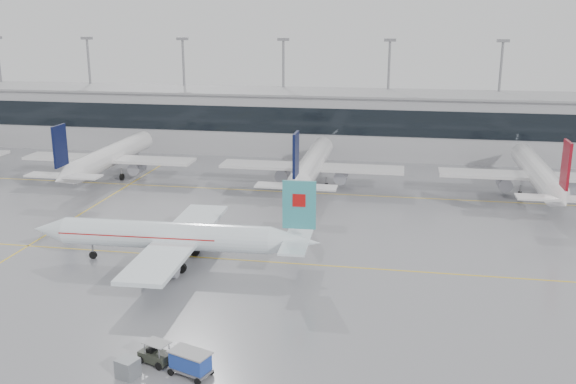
% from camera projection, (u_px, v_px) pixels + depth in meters
% --- Properties ---
extents(ground, '(320.00, 320.00, 0.00)m').
position_uv_depth(ground, '(269.00, 262.00, 72.84)').
color(ground, gray).
rests_on(ground, ground).
extents(taxi_line_main, '(120.00, 0.25, 0.01)m').
position_uv_depth(taxi_line_main, '(269.00, 262.00, 72.84)').
color(taxi_line_main, yellow).
rests_on(taxi_line_main, ground).
extents(taxi_line_north, '(120.00, 0.25, 0.01)m').
position_uv_depth(taxi_line_north, '(308.00, 193.00, 101.31)').
color(taxi_line_north, yellow).
rests_on(taxi_line_north, ground).
extents(taxi_line_cross, '(0.25, 60.00, 0.01)m').
position_uv_depth(taxi_line_cross, '(87.00, 210.00, 92.16)').
color(taxi_line_cross, yellow).
rests_on(taxi_line_cross, ground).
extents(terminal, '(180.00, 15.00, 12.00)m').
position_uv_depth(terminal, '(331.00, 123.00, 130.10)').
color(terminal, '#A2A2A6').
rests_on(terminal, ground).
extents(terminal_glass, '(180.00, 0.20, 5.00)m').
position_uv_depth(terminal_glass, '(327.00, 122.00, 122.53)').
color(terminal_glass, black).
rests_on(terminal_glass, ground).
extents(terminal_roof, '(182.00, 16.00, 0.40)m').
position_uv_depth(terminal_roof, '(332.00, 92.00, 128.45)').
color(terminal_roof, gray).
rests_on(terminal_roof, ground).
extents(light_masts, '(156.40, 1.00, 22.60)m').
position_uv_depth(light_masts, '(335.00, 84.00, 133.85)').
color(light_masts, gray).
rests_on(light_masts, ground).
extents(air_canada_jet, '(33.37, 25.81, 10.15)m').
position_uv_depth(air_canada_jet, '(177.00, 237.00, 71.54)').
color(air_canada_jet, white).
rests_on(air_canada_jet, ground).
extents(parked_jet_b, '(29.64, 36.96, 11.72)m').
position_uv_depth(parked_jet_b, '(109.00, 157.00, 109.77)').
color(parked_jet_b, silver).
rests_on(parked_jet_b, ground).
extents(parked_jet_c, '(29.64, 36.96, 11.72)m').
position_uv_depth(parked_jet_c, '(312.00, 165.00, 103.83)').
color(parked_jet_c, silver).
rests_on(parked_jet_c, ground).
extents(parked_jet_d, '(29.64, 36.96, 11.72)m').
position_uv_depth(parked_jet_d, '(538.00, 174.00, 97.89)').
color(parked_jet_d, silver).
rests_on(parked_jet_d, ground).
extents(baggage_tug, '(3.93, 2.41, 1.88)m').
position_uv_depth(baggage_tug, '(155.00, 355.00, 51.46)').
color(baggage_tug, '#2D3128').
rests_on(baggage_tug, ground).
extents(baggage_cart, '(3.68, 2.82, 2.02)m').
position_uv_depth(baggage_cart, '(190.00, 361.00, 49.57)').
color(baggage_cart, gray).
rests_on(baggage_cart, ground).
extents(gse_unit, '(1.90, 1.83, 1.52)m').
position_uv_depth(gse_unit, '(128.00, 368.00, 49.43)').
color(gse_unit, slate).
rests_on(gse_unit, ground).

